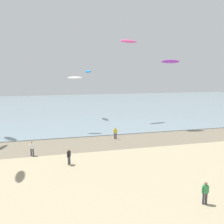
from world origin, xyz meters
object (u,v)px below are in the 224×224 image
Objects in this scene: kite_aloft_3 at (75,78)px; person_trailing_behind at (32,148)px; person_right_flank at (205,192)px; kite_aloft_6 at (170,62)px; person_nearest_camera at (69,156)px; person_by_waterline at (115,133)px; kite_aloft_4 at (128,41)px; kite_aloft_7 at (88,72)px.

person_trailing_behind is at bearing 67.88° from kite_aloft_3.
person_right_flank is 0.54× the size of kite_aloft_6.
person_nearest_camera is 10.74m from person_by_waterline.
kite_aloft_3 reaches higher than person_right_flank.
kite_aloft_4 is (16.72, 16.24, 14.69)m from person_trailing_behind.
kite_aloft_7 is (5.42, 24.44, 8.99)m from person_nearest_camera.
kite_aloft_3 is (5.89, 9.87, 7.89)m from person_trailing_behind.
person_right_flank is at bearing -0.86° from kite_aloft_7.
kite_aloft_3 is at bearing 20.15° from kite_aloft_4.
person_right_flank and person_trailing_behind have the same top height.
person_trailing_behind is 0.54× the size of kite_aloft_6.
kite_aloft_3 is 11.55m from kite_aloft_7.
person_trailing_behind is 27.55m from kite_aloft_4.
person_nearest_camera is 27.78m from kite_aloft_4.
kite_aloft_4 reaches higher than kite_aloft_6.
person_right_flank is (9.24, -9.62, 0.00)m from person_nearest_camera.
kite_aloft_7 reaches higher than person_right_flank.
kite_aloft_6 reaches higher than person_right_flank.
kite_aloft_6 reaches higher than person_nearest_camera.
person_trailing_behind is at bearing 26.97° from kite_aloft_6.
person_right_flank is at bearing 116.43° from kite_aloft_3.
kite_aloft_3 is 0.72× the size of kite_aloft_7.
kite_aloft_7 reaches higher than person_trailing_behind.
kite_aloft_3 is (-5.23, 5.44, 7.89)m from person_by_waterline.
kite_aloft_6 is 0.98× the size of kite_aloft_7.
person_nearest_camera is at bearing 90.89° from kite_aloft_3.
kite_aloft_4 reaches higher than person_trailing_behind.
kite_aloft_4 reaches higher than person_right_flank.
kite_aloft_6 is (15.84, -1.21, 2.66)m from kite_aloft_3.
kite_aloft_6 is at bearing 68.91° from person_right_flank.
kite_aloft_7 reaches higher than person_nearest_camera.
kite_aloft_3 is at bearing 0.88° from kite_aloft_6.
person_by_waterline is 0.48× the size of kite_aloft_4.
person_trailing_behind is at bearing -31.70° from kite_aloft_7.
person_right_flank is at bearing -44.96° from person_trailing_behind.
kite_aloft_4 is at bearing 50.63° from kite_aloft_7.
person_right_flank is 25.53m from kite_aloft_3.
kite_aloft_4 reaches higher than kite_aloft_3.
kite_aloft_6 is at bearing -175.65° from kite_aloft_3.
person_by_waterline is at bearing 54.31° from kite_aloft_4.
kite_aloft_4 is at bearing -51.28° from kite_aloft_6.
person_nearest_camera is at bearing 133.85° from person_right_flank.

